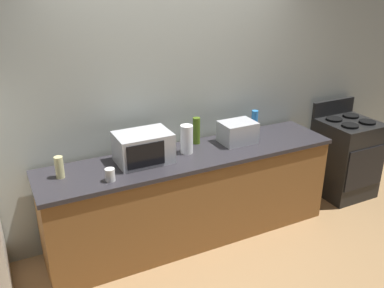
{
  "coord_description": "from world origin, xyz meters",
  "views": [
    {
      "loc": [
        -1.58,
        -2.76,
        2.48
      ],
      "look_at": [
        0.0,
        0.4,
        1.0
      ],
      "focal_mm": 39.01,
      "sensor_mm": 36.0,
      "label": 1
    }
  ],
  "objects_px": {
    "stove_range": "(345,157)",
    "bottle_vinegar": "(59,167)",
    "microwave": "(143,147)",
    "toaster_oven": "(238,132)",
    "mug_white": "(110,175)",
    "paper_towel_roll": "(187,139)",
    "bottle_spray_cleaner": "(254,121)",
    "bottle_olive_oil": "(196,131)"
  },
  "relations": [
    {
      "from": "bottle_vinegar",
      "to": "paper_towel_roll",
      "type": "bearing_deg",
      "value": -0.52
    },
    {
      "from": "stove_range",
      "to": "bottle_vinegar",
      "type": "distance_m",
      "value": 3.22
    },
    {
      "from": "microwave",
      "to": "bottle_vinegar",
      "type": "height_order",
      "value": "microwave"
    },
    {
      "from": "paper_towel_roll",
      "to": "bottle_olive_oil",
      "type": "bearing_deg",
      "value": 41.4
    },
    {
      "from": "microwave",
      "to": "mug_white",
      "type": "xyz_separation_m",
      "value": [
        -0.37,
        -0.23,
        -0.08
      ]
    },
    {
      "from": "paper_towel_roll",
      "to": "bottle_vinegar",
      "type": "relative_size",
      "value": 1.46
    },
    {
      "from": "stove_range",
      "to": "microwave",
      "type": "relative_size",
      "value": 2.25
    },
    {
      "from": "bottle_spray_cleaner",
      "to": "bottle_olive_oil",
      "type": "xyz_separation_m",
      "value": [
        -0.69,
        -0.01,
        0.02
      ]
    },
    {
      "from": "bottle_olive_oil",
      "to": "mug_white",
      "type": "height_order",
      "value": "bottle_olive_oil"
    },
    {
      "from": "paper_towel_roll",
      "to": "microwave",
      "type": "bearing_deg",
      "value": -179.7
    },
    {
      "from": "toaster_oven",
      "to": "bottle_olive_oil",
      "type": "bearing_deg",
      "value": 157.8
    },
    {
      "from": "microwave",
      "to": "mug_white",
      "type": "relative_size",
      "value": 4.43
    },
    {
      "from": "bottle_olive_oil",
      "to": "mug_white",
      "type": "distance_m",
      "value": 1.07
    },
    {
      "from": "paper_towel_roll",
      "to": "mug_white",
      "type": "bearing_deg",
      "value": -163.77
    },
    {
      "from": "toaster_oven",
      "to": "mug_white",
      "type": "relative_size",
      "value": 3.14
    },
    {
      "from": "toaster_oven",
      "to": "bottle_olive_oil",
      "type": "relative_size",
      "value": 1.29
    },
    {
      "from": "bottle_vinegar",
      "to": "mug_white",
      "type": "height_order",
      "value": "bottle_vinegar"
    },
    {
      "from": "microwave",
      "to": "bottle_vinegar",
      "type": "xyz_separation_m",
      "value": [
        -0.72,
        0.01,
        -0.04
      ]
    },
    {
      "from": "bottle_olive_oil",
      "to": "mug_white",
      "type": "relative_size",
      "value": 2.44
    },
    {
      "from": "toaster_oven",
      "to": "bottle_olive_oil",
      "type": "distance_m",
      "value": 0.41
    },
    {
      "from": "toaster_oven",
      "to": "paper_towel_roll",
      "type": "height_order",
      "value": "paper_towel_roll"
    },
    {
      "from": "toaster_oven",
      "to": "microwave",
      "type": "bearing_deg",
      "value": -179.29
    },
    {
      "from": "stove_range",
      "to": "toaster_oven",
      "type": "height_order",
      "value": "toaster_oven"
    },
    {
      "from": "toaster_oven",
      "to": "stove_range",
      "type": "bearing_deg",
      "value": -2.35
    },
    {
      "from": "paper_towel_roll",
      "to": "bottle_olive_oil",
      "type": "height_order",
      "value": "paper_towel_roll"
    },
    {
      "from": "toaster_oven",
      "to": "paper_towel_roll",
      "type": "bearing_deg",
      "value": -178.98
    },
    {
      "from": "toaster_oven",
      "to": "bottle_vinegar",
      "type": "height_order",
      "value": "toaster_oven"
    },
    {
      "from": "stove_range",
      "to": "paper_towel_roll",
      "type": "relative_size",
      "value": 4.0
    },
    {
      "from": "toaster_oven",
      "to": "bottle_spray_cleaner",
      "type": "relative_size",
      "value": 1.45
    },
    {
      "from": "stove_range",
      "to": "bottle_vinegar",
      "type": "relative_size",
      "value": 5.83
    },
    {
      "from": "microwave",
      "to": "stove_range",
      "type": "bearing_deg",
      "value": -1.12
    },
    {
      "from": "stove_range",
      "to": "paper_towel_roll",
      "type": "distance_m",
      "value": 2.11
    },
    {
      "from": "stove_range",
      "to": "bottle_spray_cleaner",
      "type": "relative_size",
      "value": 4.61
    },
    {
      "from": "bottle_spray_cleaner",
      "to": "mug_white",
      "type": "distance_m",
      "value": 1.72
    },
    {
      "from": "bottle_olive_oil",
      "to": "mug_white",
      "type": "xyz_separation_m",
      "value": [
        -0.99,
        -0.4,
        -0.08
      ]
    },
    {
      "from": "bottle_vinegar",
      "to": "bottle_olive_oil",
      "type": "distance_m",
      "value": 1.34
    },
    {
      "from": "microwave",
      "to": "bottle_spray_cleaner",
      "type": "height_order",
      "value": "microwave"
    },
    {
      "from": "toaster_oven",
      "to": "bottle_vinegar",
      "type": "distance_m",
      "value": 1.71
    },
    {
      "from": "toaster_oven",
      "to": "paper_towel_roll",
      "type": "relative_size",
      "value": 1.26
    },
    {
      "from": "mug_white",
      "to": "bottle_olive_oil",
      "type": "bearing_deg",
      "value": 21.92
    },
    {
      "from": "stove_range",
      "to": "bottle_spray_cleaner",
      "type": "height_order",
      "value": "bottle_spray_cleaner"
    },
    {
      "from": "bottle_spray_cleaner",
      "to": "bottle_vinegar",
      "type": "bearing_deg",
      "value": -175.47
    }
  ]
}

